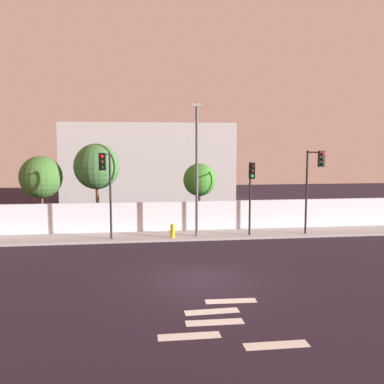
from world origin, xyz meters
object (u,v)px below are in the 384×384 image
roadside_tree_midright (200,180)px  traffic_light_right (106,177)px  traffic_light_center (314,174)px  roadside_tree_leftmost (41,177)px  roadside_tree_midleft (97,167)px  traffic_light_left (251,183)px  fire_hydrant (173,230)px  street_lamp_curbside (197,160)px

roadside_tree_midright → traffic_light_right: bearing=-142.9°
traffic_light_center → roadside_tree_midright: (-6.03, 4.21, -0.62)m
roadside_tree_leftmost → traffic_light_center: bearing=-14.7°
roadside_tree_midleft → traffic_light_right: bearing=-78.4°
traffic_light_left → fire_hydrant: traffic_light_left is taller
traffic_light_left → roadside_tree_midleft: (-8.95, 4.01, 0.77)m
traffic_light_left → traffic_light_right: traffic_light_right is taller
fire_hydrant → roadside_tree_midright: roadside_tree_midright is taller
fire_hydrant → roadside_tree_midright: bearing=59.6°
roadside_tree_midright → traffic_light_center: bearing=-34.9°
traffic_light_left → roadside_tree_midleft: roadside_tree_midleft is taller
roadside_tree_leftmost → roadside_tree_midright: 10.01m
roadside_tree_midright → roadside_tree_leftmost: bearing=180.0°
traffic_light_center → traffic_light_right: size_ratio=1.02×
traffic_light_right → roadside_tree_leftmost: 6.10m
traffic_light_right → roadside_tree_midleft: (-0.89, 4.31, 0.34)m
traffic_light_left → roadside_tree_leftmost: 13.01m
traffic_light_left → traffic_light_right: bearing=-177.8°
fire_hydrant → roadside_tree_midright: size_ratio=0.19×
traffic_light_left → roadside_tree_midleft: 9.84m
traffic_light_center → roadside_tree_midright: bearing=145.1°
street_lamp_curbside → roadside_tree_midright: bearing=79.0°
street_lamp_curbside → traffic_light_right: bearing=-171.3°
traffic_light_right → street_lamp_curbside: (5.01, 0.76, 0.84)m
street_lamp_curbside → roadside_tree_leftmost: 10.04m
traffic_light_left → street_lamp_curbside: bearing=171.5°
street_lamp_curbside → roadside_tree_midright: (0.69, 3.55, -1.42)m
traffic_light_left → fire_hydrant: 5.23m
traffic_light_left → traffic_light_right: size_ratio=0.88×
fire_hydrant → street_lamp_curbside: bearing=-0.2°
traffic_light_center → roadside_tree_midleft: size_ratio=0.90×
traffic_light_left → fire_hydrant: bearing=174.0°
street_lamp_curbside → roadside_tree_midleft: street_lamp_curbside is taller
traffic_light_center → fire_hydrant: size_ratio=6.22×
roadside_tree_midleft → roadside_tree_leftmost: bearing=180.0°
street_lamp_curbside → traffic_light_left: bearing=-8.5°
traffic_light_center → roadside_tree_leftmost: 16.59m
street_lamp_curbside → roadside_tree_midleft: 6.90m
traffic_light_left → traffic_light_right: (-8.07, -0.31, 0.43)m
street_lamp_curbside → roadside_tree_leftmost: (-9.32, 3.55, -1.14)m
roadside_tree_midleft → traffic_light_center: bearing=-18.4°
fire_hydrant → roadside_tree_leftmost: (-7.93, 3.54, 2.84)m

